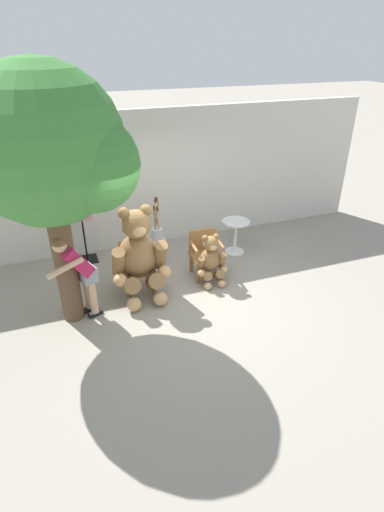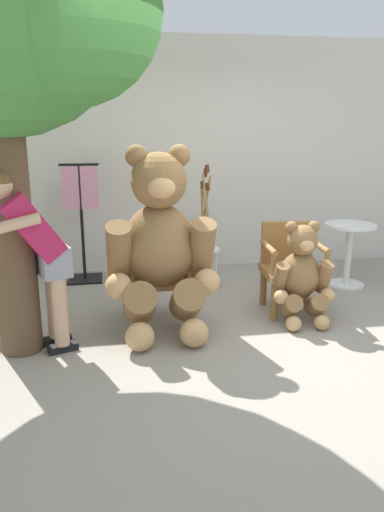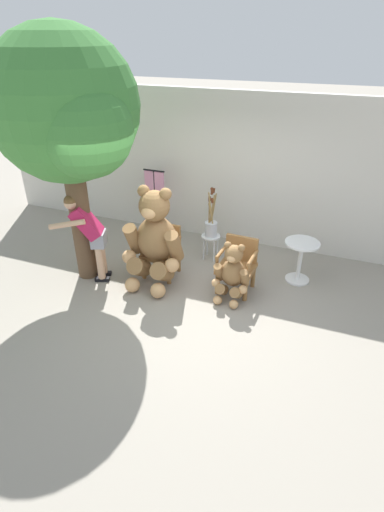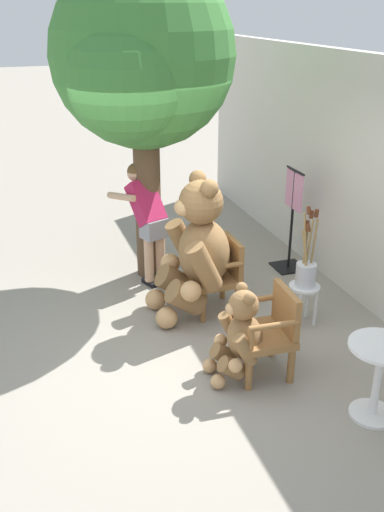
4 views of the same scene
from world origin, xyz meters
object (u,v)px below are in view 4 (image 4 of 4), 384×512
Objects in this scene: teddy_bear_large at (196,249)px; patio_tree at (140,62)px; brush_bucket at (306,269)px; wooden_chair_right at (268,330)px; wooden_chair_left at (219,273)px; clothing_display_stand at (292,218)px; person_visitor at (147,214)px; white_stool at (304,294)px; teddy_bear_small at (240,334)px; round_side_table at (379,372)px.

teddy_bear_large is 2.19m from patio_tree.
patio_tree reaches higher than brush_bucket.
patio_tree is at bearing -166.68° from wooden_chair_right.
wooden_chair_left is 0.63× the size of clothing_display_stand.
person_visitor reaches higher than clothing_display_stand.
person_visitor is 1.09× the size of clothing_display_stand.
teddy_bear_large is 1.29m from white_stool.
teddy_bear_small is 0.69× the size of clothing_display_stand.
teddy_bear_large is 2.39m from round_side_table.
patio_tree reaches higher than clothing_display_stand.
patio_tree is (-0.08, 0.00, 1.79)m from person_visitor.
round_side_table is (3.21, 1.16, -0.45)m from person_visitor.
patio_tree is at bearing -173.44° from teddy_bear_small.
clothing_display_stand is at bearing 119.65° from wooden_chair_left.
clothing_display_stand is (-1.34, 0.53, 0.36)m from white_stool.
teddy_bear_large is (0.00, -0.27, 0.34)m from wooden_chair_left.
patio_tree is at bearing 178.12° from person_visitor.
person_visitor is at bearing -160.16° from round_side_table.
teddy_bear_small is at bearing 6.56° from patio_tree.
teddy_bear_large reaches higher than clothing_display_stand.
wooden_chair_right is 0.93× the size of brush_bucket.
clothing_display_stand is at bearing 158.42° from white_stool.
person_visitor is 2.11m from brush_bucket.
brush_bucket is at bearing 132.45° from wooden_chair_right.
brush_bucket is (0.60, 1.05, -0.14)m from teddy_bear_large.
wooden_chair_left is 1.53m from clothing_display_stand.
wooden_chair_right is at bearing -47.57° from white_stool.
wooden_chair_left is 2.54m from patio_tree.
teddy_bear_large reaches higher than wooden_chair_left.
wooden_chair_left is 0.43m from teddy_bear_large.
clothing_display_stand is at bearing 79.73° from patio_tree.
white_stool is 0.64× the size of round_side_table.
wooden_chair_right is 1.07m from brush_bucket.
teddy_bear_large is 0.43× the size of patio_tree.
wooden_chair_right is 1.87× the size of white_stool.
clothing_display_stand reaches higher than wooden_chair_right.
wooden_chair_right is 2.45m from clothing_display_stand.
round_side_table reaches higher than white_stool.
brush_bucket is at bearing -64.83° from white_stool.
wooden_chair_right is at bearing -32.51° from clothing_display_stand.
clothing_display_stand is (0.34, 1.88, -1.96)m from patio_tree.
wooden_chair_left is 1.19× the size of round_side_table.
patio_tree reaches higher than teddy_bear_small.
teddy_bear_small is at bearing -1.01° from teddy_bear_large.
wooden_chair_left is at bearing 180.00° from wooden_chair_right.
brush_bucket is at bearing -21.61° from clothing_display_stand.
clothing_display_stand reaches higher than teddy_bear_small.
patio_tree is (-1.09, -0.57, 2.22)m from wooden_chair_left.
teddy_bear_large is at bearing -64.71° from clothing_display_stand.
patio_tree reaches higher than white_stool.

